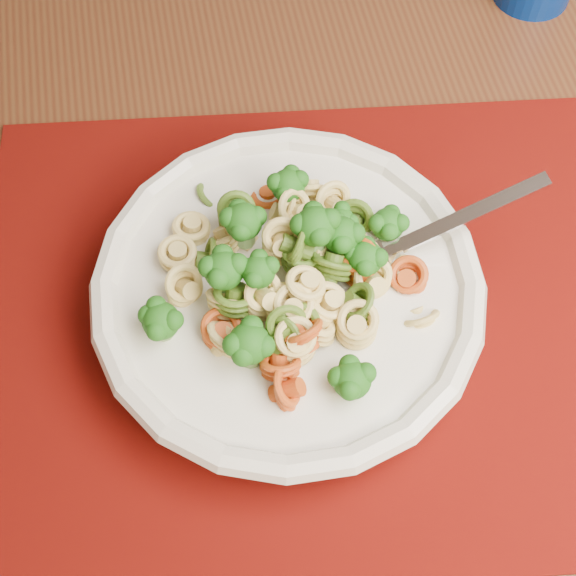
{
  "coord_description": "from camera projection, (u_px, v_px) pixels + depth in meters",
  "views": [
    {
      "loc": [
        -0.7,
        0.29,
        1.32
      ],
      "look_at": [
        -0.7,
        0.56,
        0.82
      ],
      "focal_mm": 50.0,
      "sensor_mm": 36.0,
      "label": 1
    }
  ],
  "objects": [
    {
      "name": "placemat",
      "position": [
        314.0,
        314.0,
        0.6
      ],
      "size": [
        0.53,
        0.42,
        0.0
      ],
      "primitive_type": "cube",
      "rotation": [
        0.0,
        0.0,
        0.07
      ],
      "color": "#5B0C03",
      "rests_on": "dining_table"
    },
    {
      "name": "dining_table",
      "position": [
        271.0,
        256.0,
        0.74
      ],
      "size": [
        1.61,
        1.2,
        0.78
      ],
      "rotation": [
        0.0,
        0.0,
        0.2
      ],
      "color": "#4D2B15",
      "rests_on": "ground"
    },
    {
      "name": "pasta_bowl",
      "position": [
        288.0,
        294.0,
        0.57
      ],
      "size": [
        0.28,
        0.28,
        0.05
      ],
      "color": "silver",
      "rests_on": "placemat"
    },
    {
      "name": "fork",
      "position": [
        369.0,
        260.0,
        0.57
      ],
      "size": [
        0.18,
        0.08,
        0.08
      ],
      "primitive_type": null,
      "rotation": [
        0.0,
        -0.35,
        0.31
      ],
      "color": "silver",
      "rests_on": "pasta_bowl"
    },
    {
      "name": "pasta_broccoli_heap",
      "position": [
        288.0,
        284.0,
        0.56
      ],
      "size": [
        0.24,
        0.24,
        0.06
      ],
      "primitive_type": null,
      "color": "#DBC66C",
      "rests_on": "pasta_bowl"
    }
  ]
}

